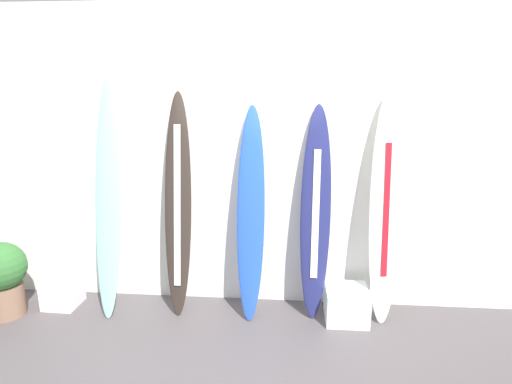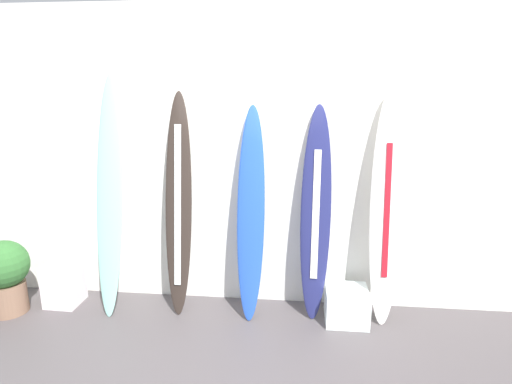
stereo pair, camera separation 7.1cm
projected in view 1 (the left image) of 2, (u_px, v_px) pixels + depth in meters
The scene contains 10 objects.
ground at pixel (229, 382), 3.05m from camera, with size 8.00×8.00×0.04m, color #4C4648.
wall_back at pixel (246, 160), 3.95m from camera, with size 7.20×0.20×2.80m, color silver.
surfboard_seafoam at pixel (108, 200), 3.78m from camera, with size 0.25×0.49×2.20m.
surfboard_charcoal at pixel (178, 206), 3.79m from camera, with size 0.25×0.38×2.04m.
surfboard_cobalt at pixel (251, 216), 3.73m from camera, with size 0.25×0.42×1.93m.
surfboard_navy at pixel (315, 214), 3.73m from camera, with size 0.28×0.35×1.94m.
surfboard_ivory at pixel (386, 210), 3.64m from camera, with size 0.30×0.36×2.06m.
display_block_left at pixel (346, 304), 3.81m from camera, with size 0.38×0.38×0.30m.
display_block_center at pixel (62, 285), 4.03m from camera, with size 0.31×0.31×0.42m.
potted_plant at pixel (2, 275), 3.82m from camera, with size 0.45×0.45×0.71m.
Camera 1 is at (0.41, -2.58, 2.09)m, focal length 29.25 mm.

